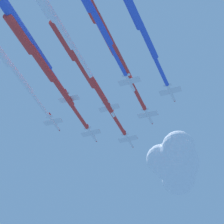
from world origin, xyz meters
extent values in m
cylinder|color=silver|center=(-16.65, 6.16, 194.83)|extent=(8.84, 4.31, 1.19)
cone|color=red|center=(-21.37, 7.95, 194.83)|extent=(1.62, 1.52, 1.13)
cylinder|color=black|center=(-12.21, 4.47, 194.83)|extent=(0.88, 1.05, 0.89)
ellipsoid|color=black|center=(-18.48, 6.90, 195.29)|extent=(2.07, 1.44, 0.74)
cube|color=silver|center=(-16.14, 5.96, 194.78)|extent=(5.50, 8.79, 0.87)
cube|color=red|center=(-17.50, 2.38, 195.18)|extent=(2.40, 1.48, 0.16)
cube|color=red|center=(-14.78, 9.55, 194.51)|extent=(2.40, 1.48, 0.16)
cube|color=silver|center=(-13.11, 4.82, 194.83)|extent=(2.16, 3.38, 0.38)
cube|color=red|center=(-13.08, 4.90, 195.77)|extent=(1.41, 0.76, 1.90)
cylinder|color=red|center=(-5.02, 1.75, 194.83)|extent=(16.41, 7.44, 1.52)
cylinder|color=red|center=(8.89, -3.22, 194.80)|extent=(16.68, 8.15, 2.28)
cylinder|color=red|center=(22.55, -8.84, 194.84)|extent=(16.95, 8.86, 3.03)
cylinder|color=red|center=(36.20, -14.49, 194.88)|extent=(17.22, 9.57, 3.79)
cylinder|color=silver|center=(-11.53, -9.25, 194.28)|extent=(8.84, 4.29, 1.19)
cone|color=red|center=(-16.26, -7.47, 194.28)|extent=(1.62, 1.52, 1.13)
cylinder|color=black|center=(-7.09, -10.93, 194.28)|extent=(0.88, 1.05, 0.89)
ellipsoid|color=black|center=(-13.37, -8.51, 194.74)|extent=(2.07, 1.43, 0.74)
cube|color=silver|center=(-11.03, -9.45, 194.23)|extent=(5.49, 8.80, 0.84)
cube|color=red|center=(-12.38, -13.03, 194.62)|extent=(2.40, 1.47, 0.16)
cube|color=red|center=(-9.67, -5.85, 193.98)|extent=(2.40, 1.47, 0.16)
cube|color=silver|center=(-8.00, -10.59, 194.28)|extent=(2.16, 3.38, 0.37)
cube|color=red|center=(-7.97, -10.51, 195.23)|extent=(1.41, 0.76, 1.90)
cylinder|color=red|center=(-0.09, -13.57, 194.28)|extent=(15.98, 7.25, 1.51)
cylinder|color=red|center=(13.44, -18.37, 194.25)|extent=(16.25, 7.96, 2.27)
cylinder|color=red|center=(26.73, -23.83, 194.29)|extent=(16.52, 8.66, 3.03)
cylinder|color=red|center=(40.01, -29.31, 194.33)|extent=(16.78, 9.37, 3.78)
cylinder|color=silver|center=(-2.73, 14.53, 195.17)|extent=(8.89, 4.22, 1.24)
cone|color=red|center=(-7.49, 16.24, 195.17)|extent=(1.62, 1.55, 1.18)
cylinder|color=black|center=(1.73, 12.92, 195.17)|extent=(0.88, 1.08, 0.93)
ellipsoid|color=black|center=(-4.58, 15.26, 195.63)|extent=(2.07, 1.44, 0.78)
cube|color=silver|center=(-2.23, 14.34, 195.12)|extent=(5.37, 8.76, 1.27)
cube|color=red|center=(-3.52, 10.76, 195.71)|extent=(2.40, 1.44, 0.19)
cube|color=red|center=(-0.93, 17.94, 194.67)|extent=(2.40, 1.44, 0.19)
cube|color=silver|center=(0.82, 13.25, 195.17)|extent=(2.11, 3.37, 0.53)
cube|color=red|center=(0.86, 13.37, 196.11)|extent=(1.44, 0.83, 1.90)
cylinder|color=red|center=(9.10, 10.27, 195.17)|extent=(16.83, 7.35, 1.58)
cylinder|color=red|center=(23.37, 5.44, 195.13)|extent=(17.09, 8.09, 2.36)
cylinder|color=red|center=(37.39, -0.05, 195.19)|extent=(17.36, 8.83, 3.15)
cylinder|color=silver|center=(2.38, -0.88, 194.56)|extent=(8.85, 4.25, 1.19)
cone|color=red|center=(-2.36, 0.88, 194.56)|extent=(1.61, 1.52, 1.13)
cylinder|color=black|center=(6.83, -2.53, 194.56)|extent=(0.87, 1.05, 0.90)
ellipsoid|color=black|center=(0.54, -0.15, 195.03)|extent=(2.07, 1.43, 0.75)
cube|color=silver|center=(2.88, -1.07, 194.51)|extent=(5.45, 8.79, 0.89)
cube|color=red|center=(1.55, -4.66, 194.92)|extent=(2.40, 1.46, 0.16)
cube|color=red|center=(4.22, 2.53, 194.24)|extent=(2.40, 1.46, 0.16)
cube|color=silver|center=(5.92, -2.19, 194.56)|extent=(2.14, 3.38, 0.39)
cube|color=red|center=(5.95, -2.12, 195.51)|extent=(1.41, 0.76, 1.90)
cylinder|color=white|center=(13.86, -5.14, 194.56)|extent=(16.05, 7.18, 1.52)
cylinder|color=white|center=(27.46, -9.87, 194.53)|extent=(16.31, 7.90, 2.28)
cylinder|color=white|center=(40.81, -15.26, 194.57)|extent=(16.58, 8.61, 3.04)
cylinder|color=silver|center=(-6.42, -24.66, 196.65)|extent=(8.85, 4.32, 1.22)
cone|color=red|center=(-11.15, -22.88, 196.65)|extent=(1.63, 1.55, 1.16)
cylinder|color=black|center=(-1.98, -26.33, 196.65)|extent=(0.88, 1.07, 0.92)
ellipsoid|color=black|center=(-8.25, -23.91, 197.12)|extent=(2.07, 1.45, 0.77)
cube|color=silver|center=(-5.92, -24.86, 196.61)|extent=(5.47, 8.77, 1.14)
cube|color=red|center=(-7.26, -28.43, 197.13)|extent=(2.40, 1.47, 0.18)
cube|color=red|center=(-4.57, -21.27, 196.22)|extent=(2.40, 1.47, 0.18)
cube|color=silver|center=(-2.88, -25.99, 196.65)|extent=(2.15, 3.37, 0.48)
cube|color=red|center=(-2.84, -25.89, 197.60)|extent=(1.43, 0.82, 1.90)
cylinder|color=white|center=(5.21, -29.04, 196.65)|extent=(16.43, 7.44, 1.56)
cylinder|color=white|center=(19.12, -33.96, 196.62)|extent=(16.70, 8.17, 2.34)
cylinder|color=silver|center=(11.18, 22.90, 193.45)|extent=(8.85, 4.26, 1.20)
cone|color=red|center=(6.44, 24.66, 193.45)|extent=(1.61, 1.52, 1.14)
cylinder|color=black|center=(15.63, 21.24, 193.45)|extent=(0.88, 1.05, 0.90)
ellipsoid|color=black|center=(9.34, 23.63, 193.91)|extent=(2.07, 1.43, 0.75)
cube|color=silver|center=(11.68, 22.71, 193.40)|extent=(5.45, 8.79, 0.90)
cube|color=red|center=(10.35, 19.12, 193.81)|extent=(2.40, 1.46, 0.16)
cube|color=red|center=(13.02, 26.31, 193.12)|extent=(2.40, 1.46, 0.16)
cube|color=silver|center=(14.72, 21.58, 193.45)|extent=(2.15, 3.38, 0.39)
cube|color=red|center=(14.75, 21.66, 194.39)|extent=(1.41, 0.76, 1.90)
cylinder|color=blue|center=(22.42, 18.71, 193.45)|extent=(15.51, 7.00, 1.52)
cylinder|color=blue|center=(35.55, 14.14, 193.42)|extent=(15.77, 7.72, 2.28)
cylinder|color=blue|center=(48.43, 8.90, 193.46)|extent=(16.04, 8.43, 3.04)
cylinder|color=silver|center=(7.49, -16.29, 195.17)|extent=(8.89, 4.21, 1.24)
cone|color=red|center=(2.74, -14.58, 195.17)|extent=(1.62, 1.55, 1.17)
cylinder|color=black|center=(11.96, -17.90, 195.17)|extent=(0.88, 1.08, 0.93)
ellipsoid|color=black|center=(5.65, -15.56, 195.64)|extent=(2.07, 1.44, 0.77)
cube|color=silver|center=(8.00, -16.48, 195.12)|extent=(5.37, 8.77, 1.25)
cube|color=red|center=(6.71, -20.06, 195.70)|extent=(2.40, 1.44, 0.19)
cube|color=red|center=(9.29, -12.88, 194.68)|extent=(2.40, 1.44, 0.19)
cube|color=silver|center=(11.05, -17.57, 195.17)|extent=(2.11, 3.37, 0.52)
cube|color=red|center=(11.09, -17.45, 196.12)|extent=(1.44, 0.82, 1.90)
cylinder|color=blue|center=(18.27, -20.17, 195.17)|extent=(14.39, 6.47, 1.57)
cylinder|color=blue|center=(30.42, -24.23, 195.13)|extent=(14.66, 7.21, 2.36)
cylinder|color=blue|center=(42.34, -28.95, 195.19)|extent=(14.93, 7.95, 3.15)
cylinder|color=silver|center=(16.29, 7.49, 194.12)|extent=(8.86, 4.26, 1.21)
cone|color=red|center=(11.55, 9.24, 194.12)|extent=(1.62, 1.53, 1.15)
cylinder|color=black|center=(20.74, 5.84, 194.12)|extent=(0.88, 1.06, 0.91)
ellipsoid|color=black|center=(14.45, 8.23, 194.58)|extent=(2.07, 1.44, 0.76)
cube|color=silver|center=(16.79, 7.30, 194.07)|extent=(5.43, 8.78, 1.05)
cube|color=red|center=(15.47, 3.72, 194.55)|extent=(2.40, 1.46, 0.18)
cube|color=red|center=(18.12, 10.90, 193.72)|extent=(2.40, 1.46, 0.18)
cube|color=silver|center=(19.84, 6.18, 194.12)|extent=(2.14, 3.38, 0.45)
cube|color=red|center=(19.87, 6.28, 195.06)|extent=(1.43, 0.79, 1.90)
cylinder|color=blue|center=(28.05, 3.14, 194.12)|extent=(16.70, 7.42, 1.54)
cylinder|color=blue|center=(42.21, -1.78, 194.08)|extent=(16.96, 8.15, 2.31)
sphere|color=white|center=(-62.85, 31.21, 219.43)|extent=(24.81, 24.81, 24.81)
sphere|color=white|center=(-76.35, 32.94, 218.59)|extent=(18.61, 18.61, 18.61)
sphere|color=white|center=(-52.38, 31.98, 220.42)|extent=(17.37, 17.37, 17.37)
sphere|color=white|center=(-62.62, 23.35, 221.30)|extent=(16.12, 16.12, 16.12)
sphere|color=white|center=(-63.03, 34.51, 225.86)|extent=(13.64, 13.64, 13.64)
camera|label=1|loc=(128.37, 6.54, 64.70)|focal=73.17mm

